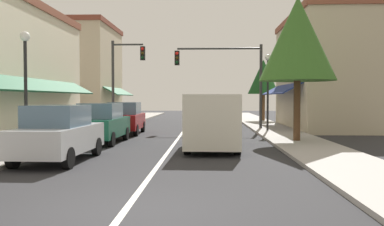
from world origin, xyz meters
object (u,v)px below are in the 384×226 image
Objects in this scene: tree_right_near at (298,39)px; van_in_lane at (213,120)px; parked_car_nearest_left at (59,134)px; tree_right_far at (263,77)px; street_lamp_left_near at (25,70)px; traffic_signal_left_corner at (123,72)px; parked_car_second_left at (101,123)px; street_lamp_right_mid at (268,79)px; parked_car_third_left at (125,118)px; traffic_signal_mast_arm at (230,71)px.

van_in_lane is at bearing -149.49° from tree_right_near.
parked_car_nearest_left is 23.94m from tree_right_far.
traffic_signal_left_corner is at bearing 85.01° from street_lamp_left_near.
parked_car_second_left is 0.91× the size of street_lamp_right_mid.
traffic_signal_left_corner is at bearing 138.39° from tree_right_near.
street_lamp_right_mid reaches higher than parked_car_third_left.
traffic_signal_mast_arm is at bearing -110.69° from tree_right_far.
van_in_lane is (4.78, -6.47, 0.27)m from parked_car_third_left.
parked_car_nearest_left is 0.91× the size of street_lamp_right_mid.
street_lamp_right_mid is (3.27, 7.77, 1.93)m from van_in_lane.
traffic_signal_left_corner reaches higher than tree_right_far.
traffic_signal_left_corner reaches higher than parked_car_third_left.
traffic_signal_left_corner is (-5.78, 10.66, 2.58)m from van_in_lane.
street_lamp_right_mid is 10.82m from tree_right_far.
tree_right_far is (1.21, 10.73, 0.70)m from street_lamp_right_mid.
traffic_signal_mast_arm reaches higher than street_lamp_left_near.
parked_car_nearest_left and parked_car_second_left have the same top height.
parked_car_second_left is 5.23m from van_in_lane.
parked_car_nearest_left is 0.94× the size of street_lamp_left_near.
tree_right_far is (4.48, 18.50, 2.63)m from van_in_lane.
traffic_signal_left_corner is 1.27× the size of street_lamp_right_mid.
tree_right_far is at bearing 83.57° from street_lamp_right_mid.
traffic_signal_mast_arm reaches higher than parked_car_nearest_left.
traffic_signal_left_corner is 1.10× the size of tree_right_far.
parked_car_second_left is 0.94× the size of street_lamp_left_near.
parked_car_nearest_left is 0.79× the size of tree_right_far.
parked_car_second_left is 0.99× the size of parked_car_third_left.
van_in_lane is 1.15× the size of street_lamp_right_mid.
parked_car_nearest_left is 1.00× the size of parked_car_second_left.
parked_car_nearest_left is 0.79× the size of van_in_lane.
traffic_signal_mast_arm is (6.06, 7.89, 2.83)m from parked_car_second_left.
street_lamp_left_near is at bearing -125.90° from traffic_signal_mast_arm.
street_lamp_left_near is 22.83m from tree_right_far.
tree_right_far reaches higher than parked_car_second_left.
traffic_signal_left_corner reaches higher than parked_car_second_left.
parked_car_second_left is at bearing -143.96° from street_lamp_right_mid.
traffic_signal_mast_arm is at bearing 84.54° from van_in_lane.
tree_right_far is (9.35, 21.84, 2.90)m from parked_car_nearest_left.
van_in_lane reaches higher than parked_car_nearest_left.
traffic_signal_left_corner is (-1.00, 4.19, 2.85)m from parked_car_third_left.
tree_right_near reaches higher than tree_right_far.
parked_car_third_left is 0.79× the size of tree_right_far.
traffic_signal_mast_arm is 9.39m from tree_right_far.
street_lamp_right_mid is at bearing 36.84° from parked_car_second_left.
tree_right_far is at bearing 69.31° from traffic_signal_mast_arm.
tree_right_far is at bearing 77.76° from van_in_lane.
traffic_signal_left_corner is at bearing -142.61° from tree_right_far.
parked_car_second_left is 0.79× the size of tree_right_far.
street_lamp_left_near is at bearing -106.39° from parked_car_third_left.
street_lamp_left_near is at bearing -120.67° from parked_car_second_left.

